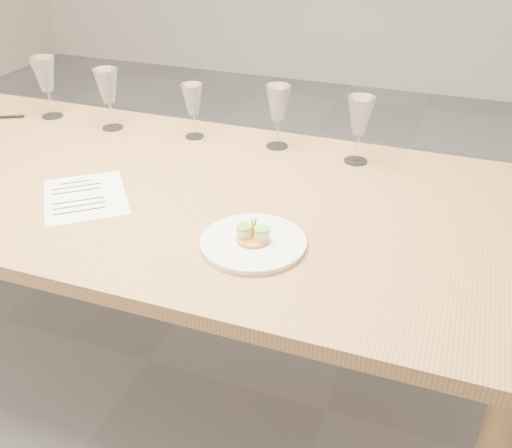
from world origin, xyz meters
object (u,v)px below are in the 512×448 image
(recipe_sheet, at_px, (85,197))
(wine_glass_3, at_px, (278,105))
(dining_table, at_px, (126,197))
(dinner_plate, at_px, (253,242))
(wine_glass_1, at_px, (107,87))
(ballpoint_pen, at_px, (2,117))
(wine_glass_0, at_px, (45,75))
(wine_glass_2, at_px, (193,101))
(wine_glass_4, at_px, (360,117))

(recipe_sheet, bearing_deg, wine_glass_3, 14.51)
(dining_table, xyz_separation_m, wine_glass_3, (0.36, 0.37, 0.21))
(dinner_plate, bearing_deg, wine_glass_3, 102.81)
(wine_glass_1, height_order, wine_glass_3, wine_glass_1)
(ballpoint_pen, bearing_deg, dinner_plate, -50.22)
(ballpoint_pen, height_order, wine_glass_0, wine_glass_0)
(dining_table, height_order, wine_glass_3, wine_glass_3)
(dinner_plate, height_order, ballpoint_pen, dinner_plate)
(ballpoint_pen, distance_m, wine_glass_3, 1.06)
(wine_glass_2, relative_size, wine_glass_3, 0.90)
(dinner_plate, bearing_deg, recipe_sheet, 172.31)
(dinner_plate, bearing_deg, wine_glass_2, 126.76)
(dining_table, relative_size, wine_glass_3, 11.62)
(ballpoint_pen, xyz_separation_m, wine_glass_1, (0.44, 0.06, 0.14))
(ballpoint_pen, distance_m, wine_glass_4, 1.32)
(wine_glass_0, xyz_separation_m, wine_glass_3, (0.88, 0.02, -0.01))
(ballpoint_pen, relative_size, wine_glass_1, 0.68)
(wine_glass_0, bearing_deg, ballpoint_pen, -153.52)
(wine_glass_1, bearing_deg, wine_glass_4, 1.16)
(recipe_sheet, height_order, ballpoint_pen, ballpoint_pen)
(wine_glass_0, bearing_deg, dining_table, -34.04)
(recipe_sheet, distance_m, ballpoint_pen, 0.77)
(dining_table, height_order, wine_glass_1, wine_glass_1)
(wine_glass_3, bearing_deg, ballpoint_pen, -174.39)
(dinner_plate, distance_m, ballpoint_pen, 1.27)
(wine_glass_0, height_order, wine_glass_4, wine_glass_0)
(wine_glass_1, xyz_separation_m, wine_glass_3, (0.60, 0.04, -0.00))
(dining_table, distance_m, dinner_plate, 0.55)
(recipe_sheet, bearing_deg, ballpoint_pen, 108.91)
(dining_table, xyz_separation_m, wine_glass_4, (0.63, 0.35, 0.21))
(wine_glass_3, bearing_deg, wine_glass_4, -5.76)
(wine_glass_4, bearing_deg, dinner_plate, -103.51)
(recipe_sheet, relative_size, wine_glass_3, 1.71)
(wine_glass_0, bearing_deg, wine_glass_3, 1.41)
(wine_glass_1, bearing_deg, dinner_plate, -36.49)
(wine_glass_0, distance_m, wine_glass_3, 0.88)
(dinner_plate, relative_size, wine_glass_1, 1.22)
(dining_table, height_order, wine_glass_4, wine_glass_4)
(wine_glass_1, bearing_deg, dining_table, -53.36)
(recipe_sheet, bearing_deg, wine_glass_1, 75.50)
(wine_glass_0, height_order, wine_glass_3, wine_glass_0)
(dinner_plate, height_order, wine_glass_4, wine_glass_4)
(dining_table, distance_m, wine_glass_3, 0.56)
(recipe_sheet, distance_m, wine_glass_1, 0.54)
(wine_glass_2, height_order, wine_glass_3, wine_glass_3)
(dinner_plate, xyz_separation_m, wine_glass_4, (0.14, 0.56, 0.14))
(wine_glass_0, bearing_deg, wine_glass_4, -0.28)
(wine_glass_1, distance_m, wine_glass_2, 0.31)
(ballpoint_pen, height_order, wine_glass_3, wine_glass_3)
(ballpoint_pen, xyz_separation_m, wine_glass_3, (1.04, 0.10, 0.14))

